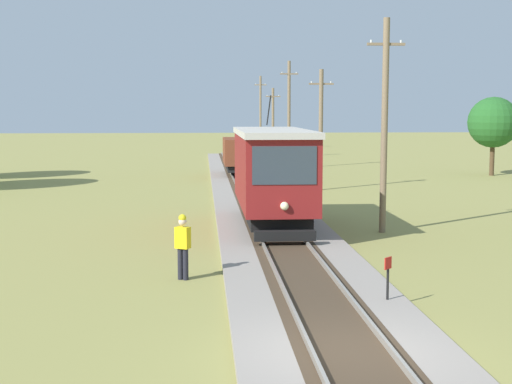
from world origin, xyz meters
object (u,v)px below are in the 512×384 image
object	(u,v)px
utility_pole_distant	(273,122)
freight_car	(242,154)
trackside_signal_marker	(388,279)
utility_pole_near_tram	(384,124)
tree_right_far	(493,122)
red_tram	(273,172)
utility_pole_mid	(321,128)
utility_pole_far	(289,114)
track_worker	(183,244)
utility_pole_horizon	(260,112)

from	to	relation	value
utility_pole_distant	freight_car	bearing A→B (deg)	-101.54
freight_car	trackside_signal_marker	xyz separation A→B (m)	(1.61, -32.69, -0.89)
utility_pole_distant	utility_pole_near_tram	bearing A→B (deg)	-90.00
tree_right_far	trackside_signal_marker	bearing A→B (deg)	-115.71
utility_pole_near_tram	red_tram	bearing A→B (deg)	167.67
freight_car	utility_pole_mid	world-z (taller)	utility_pole_mid
utility_pole_mid	utility_pole_far	bearing A→B (deg)	90.00
freight_car	track_worker	distance (m)	29.76
utility_pole_mid	track_worker	bearing A→B (deg)	-108.59
utility_pole_distant	utility_pole_horizon	bearing A→B (deg)	90.00
tree_right_far	track_worker	bearing A→B (deg)	-124.76
utility_pole_distant	trackside_signal_marker	xyz separation A→B (m)	(-2.43, -52.50, -2.71)
utility_pole_far	utility_pole_distant	size ratio (longest dim) A/B	1.26
utility_pole_mid	red_tram	bearing A→B (deg)	-106.62
freight_car	utility_pole_near_tram	world-z (taller)	utility_pole_near_tram
red_tram	utility_pole_far	xyz separation A→B (m)	(4.04, 28.71, 2.03)
utility_pole_far	tree_right_far	distance (m)	15.09
freight_car	utility_pole_mid	distance (m)	9.24
trackside_signal_marker	track_worker	world-z (taller)	track_worker
trackside_signal_marker	utility_pole_distant	bearing A→B (deg)	87.35
utility_pole_near_tram	trackside_signal_marker	world-z (taller)	utility_pole_near_tram
freight_car	utility_pole_far	xyz separation A→B (m)	(4.04, 7.09, 2.67)
utility_pole_distant	trackside_signal_marker	bearing A→B (deg)	-92.65
tree_right_far	freight_car	bearing A→B (deg)	-179.84
red_tram	utility_pole_far	distance (m)	29.07
utility_pole_mid	utility_pole_horizon	distance (m)	42.70
utility_pole_horizon	freight_car	bearing A→B (deg)	-96.66
freight_car	tree_right_far	distance (m)	17.50
utility_pole_mid	utility_pole_distant	bearing A→B (deg)	90.00
red_tram	freight_car	bearing A→B (deg)	90.01
utility_pole_near_tram	utility_pole_distant	distance (m)	42.32
utility_pole_far	track_worker	bearing A→B (deg)	-101.16
freight_car	utility_pole_near_tram	distance (m)	22.99
red_tram	utility_pole_near_tram	world-z (taller)	utility_pole_near_tram
utility_pole_far	utility_pole_horizon	xyz separation A→B (m)	(0.00, 27.52, 0.04)
utility_pole_horizon	tree_right_far	distance (m)	37.05
utility_pole_mid	trackside_signal_marker	distance (m)	24.89
utility_pole_horizon	track_worker	distance (m)	64.69
freight_car	tree_right_far	size ratio (longest dim) A/B	0.96
utility_pole_mid	utility_pole_horizon	xyz separation A→B (m)	(0.00, 42.69, 0.77)
utility_pole_horizon	track_worker	bearing A→B (deg)	-96.43
red_tram	utility_pole_far	bearing A→B (deg)	81.99
trackside_signal_marker	utility_pole_far	bearing A→B (deg)	86.50
utility_pole_far	utility_pole_distant	bearing A→B (deg)	90.00
tree_right_far	red_tram	bearing A→B (deg)	-128.73
utility_pole_far	utility_pole_distant	distance (m)	12.75
utility_pole_near_tram	utility_pole_distant	bearing A→B (deg)	90.00
utility_pole_distant	tree_right_far	world-z (taller)	utility_pole_distant
utility_pole_horizon	tree_right_far	world-z (taller)	utility_pole_horizon
utility_pole_far	track_worker	world-z (taller)	utility_pole_far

